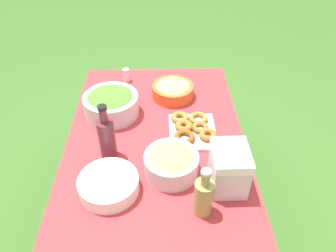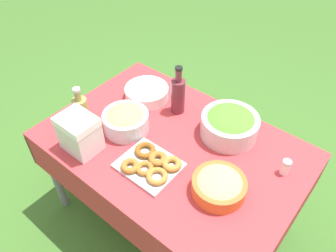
# 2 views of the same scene
# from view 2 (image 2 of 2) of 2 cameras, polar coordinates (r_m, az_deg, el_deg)

# --- Properties ---
(ground_plane) EXTENTS (14.00, 14.00, 0.00)m
(ground_plane) POSITION_cam_2_polar(r_m,az_deg,el_deg) (2.25, 0.61, -15.05)
(ground_plane) COLOR #3D6B28
(picnic_table) EXTENTS (1.34, 0.91, 0.68)m
(picnic_table) POSITION_cam_2_polar(r_m,az_deg,el_deg) (1.78, 0.75, -5.02)
(picnic_table) COLOR #B73338
(picnic_table) RESTS_ON ground_plane
(salad_bowl) EXTENTS (0.30, 0.30, 0.14)m
(salad_bowl) POSITION_cam_2_polar(r_m,az_deg,el_deg) (1.74, 10.70, 0.33)
(salad_bowl) COLOR silver
(salad_bowl) RESTS_ON picnic_table
(pasta_bowl) EXTENTS (0.25, 0.25, 0.10)m
(pasta_bowl) POSITION_cam_2_polar(r_m,az_deg,el_deg) (1.50, 8.87, -10.14)
(pasta_bowl) COLOR #E05B28
(pasta_bowl) RESTS_ON picnic_table
(donut_platter) EXTENTS (0.29, 0.26, 0.05)m
(donut_platter) POSITION_cam_2_polar(r_m,az_deg,el_deg) (1.59, -3.06, -6.62)
(donut_platter) COLOR silver
(donut_platter) RESTS_ON picnic_table
(plate_stack) EXTENTS (0.26, 0.26, 0.07)m
(plate_stack) POSITION_cam_2_polar(r_m,az_deg,el_deg) (1.98, -3.72, 5.79)
(plate_stack) COLOR white
(plate_stack) RESTS_ON picnic_table
(olive_oil_bottle) EXTENTS (0.08, 0.08, 0.24)m
(olive_oil_bottle) POSITION_cam_2_polar(r_m,az_deg,el_deg) (1.82, -14.87, 2.64)
(olive_oil_bottle) COLOR #998E4C
(olive_oil_bottle) RESTS_ON picnic_table
(wine_bottle) EXTENTS (0.08, 0.08, 0.30)m
(wine_bottle) POSITION_cam_2_polar(r_m,az_deg,el_deg) (1.83, 1.76, 5.49)
(wine_bottle) COLOR maroon
(wine_bottle) RESTS_ON picnic_table
(bread_bowl) EXTENTS (0.25, 0.25, 0.12)m
(bread_bowl) POSITION_cam_2_polar(r_m,az_deg,el_deg) (1.76, -7.36, 1.07)
(bread_bowl) COLOR silver
(bread_bowl) RESTS_ON picnic_table
(cooler_box) EXTENTS (0.19, 0.15, 0.20)m
(cooler_box) POSITION_cam_2_polar(r_m,az_deg,el_deg) (1.68, -15.15, -1.26)
(cooler_box) COLOR silver
(cooler_box) RESTS_ON picnic_table
(salt_shaker) EXTENTS (0.04, 0.04, 0.08)m
(salt_shaker) POSITION_cam_2_polar(r_m,az_deg,el_deg) (1.65, 19.78, -6.74)
(salt_shaker) COLOR white
(salt_shaker) RESTS_ON picnic_table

